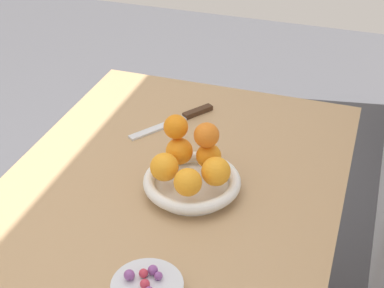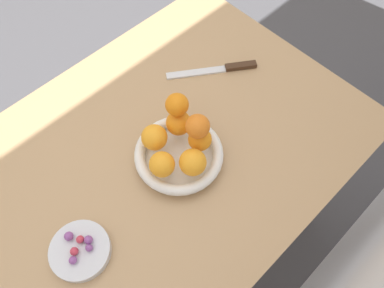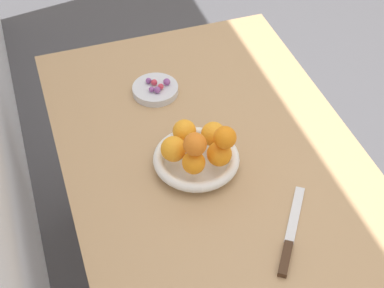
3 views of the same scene
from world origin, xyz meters
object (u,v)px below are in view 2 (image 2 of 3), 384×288
at_px(orange_0, 162,164).
at_px(orange_2, 200,139).
at_px(orange_6, 198,126).
at_px(fruit_bowl, 179,155).
at_px(candy_ball_1, 88,240).
at_px(candy_ball_3, 89,248).
at_px(candy_dish, 80,251).
at_px(orange_5, 177,105).
at_px(orange_1, 193,162).
at_px(candy_ball_5, 69,236).
at_px(candy_ball_4, 74,251).
at_px(dining_table, 155,171).
at_px(candy_ball_2, 80,239).
at_px(knife, 220,69).
at_px(orange_3, 179,123).
at_px(orange_4, 156,139).
at_px(candy_ball_0, 73,260).

bearing_deg(orange_0, orange_2, 173.76).
bearing_deg(orange_6, fruit_bowl, -22.94).
height_order(candy_ball_1, candy_ball_3, candy_ball_1).
xyz_separation_m(orange_0, candy_ball_3, (0.23, 0.02, -0.04)).
bearing_deg(orange_6, candy_ball_3, 2.64).
distance_m(candy_dish, orange_5, 0.38).
height_order(candy_dish, orange_1, orange_1).
bearing_deg(fruit_bowl, candy_ball_5, -2.89).
distance_m(orange_1, candy_ball_4, 0.32).
relative_size(dining_table, orange_0, 18.31).
xyz_separation_m(candy_ball_2, knife, (-0.57, -0.14, -0.03)).
xyz_separation_m(candy_ball_5, knife, (-0.59, -0.11, -0.03)).
bearing_deg(orange_3, orange_5, -128.05).
distance_m(orange_6, candy_ball_5, 0.37).
bearing_deg(candy_ball_3, orange_4, -162.59).
bearing_deg(candy_dish, candy_ball_3, 138.95).
bearing_deg(orange_1, orange_2, -149.14).
bearing_deg(dining_table, candy_ball_1, 17.13).
distance_m(orange_3, candy_ball_4, 0.37).
xyz_separation_m(orange_2, orange_5, (-0.00, -0.08, 0.06)).
height_order(orange_0, orange_6, orange_6).
xyz_separation_m(candy_ball_0, candy_ball_4, (-0.01, -0.01, 0.00)).
xyz_separation_m(candy_ball_3, candy_ball_4, (0.03, -0.02, 0.00)).
relative_size(orange_3, candy_ball_0, 3.63).
bearing_deg(candy_ball_5, candy_ball_2, 121.31).
distance_m(orange_6, candy_ball_3, 0.35).
distance_m(orange_1, candy_ball_0, 0.33).
bearing_deg(candy_ball_2, orange_3, -171.45).
height_order(orange_1, candy_ball_5, orange_1).
bearing_deg(candy_ball_1, candy_ball_4, -1.38).
relative_size(orange_5, knife, 0.24).
xyz_separation_m(candy_ball_0, candy_ball_2, (-0.04, -0.03, 0.00)).
height_order(candy_ball_0, candy_ball_3, candy_ball_0).
bearing_deg(candy_dish, dining_table, -164.68).
bearing_deg(candy_ball_1, candy_ball_3, 57.65).
distance_m(candy_dish, orange_4, 0.30).
height_order(orange_2, candy_ball_2, orange_2).
distance_m(fruit_bowl, candy_ball_4, 0.32).
bearing_deg(orange_2, dining_table, -39.91).
relative_size(candy_ball_0, knife, 0.08).
bearing_deg(candy_ball_1, orange_1, 172.45).
bearing_deg(fruit_bowl, orange_5, -132.77).
bearing_deg(orange_5, orange_2, 89.34).
relative_size(candy_ball_3, candy_ball_5, 0.79).
height_order(orange_4, candy_ball_1, orange_4).
distance_m(orange_2, candy_ball_3, 0.34).
distance_m(orange_3, orange_4, 0.07).
bearing_deg(candy_ball_0, candy_ball_1, -166.03).
bearing_deg(candy_ball_2, candy_ball_1, 132.43).
xyz_separation_m(orange_0, candy_ball_1, (0.22, 0.01, -0.04)).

